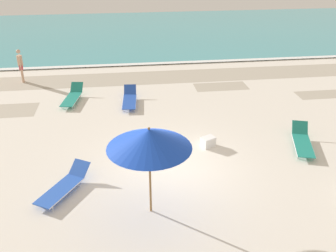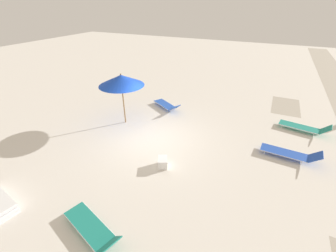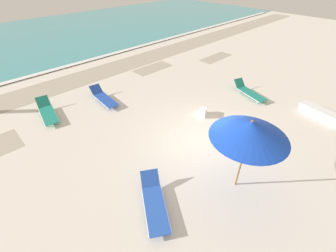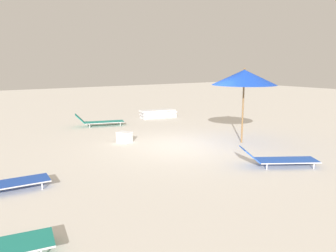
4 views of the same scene
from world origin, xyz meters
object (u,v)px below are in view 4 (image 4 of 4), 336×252
object	(u,v)px
beach_umbrella	(244,78)
sun_lounger_near_water_right	(278,159)
lounger_stack	(158,114)
cooler_box	(125,137)
sun_lounger_near_water_left	(99,121)

from	to	relation	value
beach_umbrella	sun_lounger_near_water_right	xyz separation A→B (m)	(-2.49, 1.25, -2.07)
beach_umbrella	lounger_stack	size ratio (longest dim) A/B	1.31
lounger_stack	beach_umbrella	bearing A→B (deg)	-174.13
beach_umbrella	cooler_box	world-z (taller)	beach_umbrella
beach_umbrella	sun_lounger_near_water_right	size ratio (longest dim) A/B	1.26
sun_lounger_near_water_right	cooler_box	world-z (taller)	sun_lounger_near_water_right
sun_lounger_near_water_left	beach_umbrella	bearing A→B (deg)	-136.03
sun_lounger_near_water_left	sun_lounger_near_water_right	bearing A→B (deg)	-151.26
sun_lounger_near_water_left	sun_lounger_near_water_right	size ratio (longest dim) A/B	1.07
sun_lounger_near_water_left	sun_lounger_near_water_right	distance (m)	8.47
sun_lounger_near_water_right	cooler_box	xyz separation A→B (m)	(4.90, 2.13, -0.03)
lounger_stack	sun_lounger_near_water_left	distance (m)	3.49
beach_umbrella	sun_lounger_near_water_right	distance (m)	3.47
beach_umbrella	sun_lounger_near_water_right	world-z (taller)	beach_umbrella
cooler_box	lounger_stack	bearing A→B (deg)	108.52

